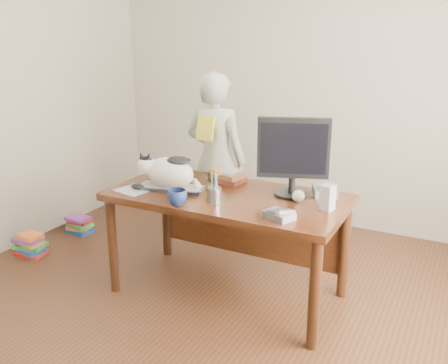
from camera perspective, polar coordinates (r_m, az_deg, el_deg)
room at (r=2.72m, az=-5.36°, el=6.97°), size 4.50×4.50×4.50m
desk at (r=3.50m, az=0.97°, el=-3.31°), size 1.60×0.80×0.75m
keyboard at (r=3.49m, az=-6.12°, el=-0.64°), size 0.49×0.26×0.03m
cat at (r=3.46m, az=-6.43°, el=1.25°), size 0.45×0.29×0.26m
monitor at (r=3.28m, az=7.92°, el=3.32°), size 0.46×0.29×0.53m
pen_cup at (r=3.20m, az=-1.11°, el=-1.26°), size 0.10×0.10×0.23m
mousepad at (r=3.52m, az=-10.25°, el=-0.88°), size 0.25×0.24×0.00m
mouse at (r=3.51m, az=-9.82°, el=-0.52°), size 0.11×0.08×0.04m
coffee_mug at (r=3.17m, az=-5.39°, el=-1.78°), size 0.17×0.17×0.10m
phone at (r=2.97m, az=6.36°, el=-3.72°), size 0.20×0.17×0.08m
speaker at (r=3.13m, az=11.74°, el=-1.77°), size 0.09×0.10×0.16m
baseball at (r=3.25m, az=8.49°, el=-1.60°), size 0.08×0.08×0.08m
book_stack at (r=3.63m, az=0.49°, el=0.60°), size 0.26×0.21×0.09m
calculator at (r=3.42m, az=11.43°, el=-1.02°), size 0.22×0.24×0.06m
person at (r=4.25m, az=-0.95°, el=2.53°), size 0.55×0.36×1.50m
held_book at (r=4.03m, az=-2.12°, el=6.13°), size 0.14×0.09×0.20m
book_pile_a at (r=4.51m, az=-21.26°, el=-6.70°), size 0.27×0.22×0.18m
book_pile_b at (r=4.84m, az=-16.19°, el=-4.72°), size 0.26×0.20×0.15m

